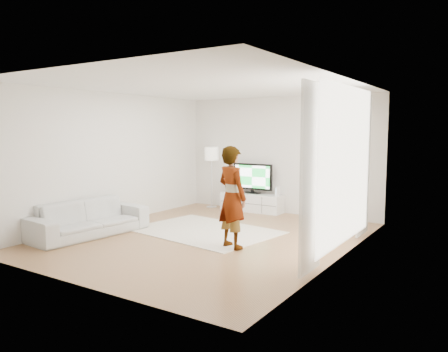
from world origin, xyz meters
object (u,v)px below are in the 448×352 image
Objects in this scene: rug at (204,231)px; sofa at (89,218)px; television at (253,177)px; floor_lamp at (211,156)px; player at (232,197)px; media_console at (252,202)px.

sofa is at bearing -138.09° from rug.
television is 0.47× the size of sofa.
floor_lamp is at bearing 121.47° from rug.
television is at bearing -47.08° from player.
sofa reaches higher than rug.
media_console is 1.01× the size of floor_lamp.
television reaches higher than rug.
television reaches higher than media_console.
television is 1.26m from floor_lamp.
player is at bearing -66.42° from media_console.
floor_lamp is (0.23, 3.80, 1.00)m from sofa.
media_console reaches higher than rug.
rug is 2.24m from sofa.
player is (1.12, -0.77, 0.87)m from rug.
sofa is (-1.39, -3.87, 0.11)m from media_console.
player is 0.76× the size of sofa.
television is 2.57m from rug.
television is (-0.00, 0.03, 0.62)m from media_console.
media_console is 0.62m from television.
player is 1.10× the size of floor_lamp.
player is at bearing -66.60° from television.
rug is at bearing -58.53° from floor_lamp.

